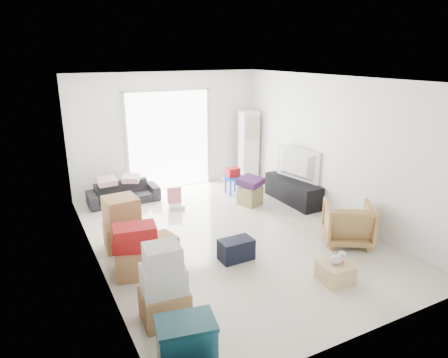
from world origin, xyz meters
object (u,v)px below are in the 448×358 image
sofa (123,189)px  wood_crate (335,273)px  armchair (348,221)px  kids_table (233,175)px  ottoman (250,195)px  storage_bins (187,349)px  television (293,176)px  tv_console (293,191)px  ac_tower (249,146)px

sofa → wood_crate: sofa is taller
armchair → kids_table: size_ratio=1.26×
ottoman → kids_table: kids_table is taller
storage_bins → ottoman: size_ratio=1.61×
television → wood_crate: bearing=143.7°
television → armchair: bearing=159.5°
television → ottoman: bearing=61.7°
tv_console → television: 0.33m
sofa → ottoman: bearing=-30.3°
ac_tower → ottoman: 1.85m
kids_table → wood_crate: (-0.48, -3.90, -0.30)m
sofa → storage_bins: bearing=-97.6°
sofa → armchair: armchair is taller
ac_tower → ottoman: bearing=-119.2°
wood_crate → television: bearing=64.1°
wood_crate → ac_tower: bearing=74.0°
kids_table → tv_console: bearing=-49.3°
sofa → storage_bins: (-0.65, -5.15, 0.03)m
tv_console → ac_tower: bearing=91.6°
sofa → storage_bins: storage_bins is taller
television → kids_table: television is taller
ottoman → tv_console: bearing=-17.9°
tv_console → sofa: 3.64m
kids_table → wood_crate: kids_table is taller
sofa → television: bearing=-27.2°
ottoman → ac_tower: bearing=60.8°
television → sofa: television is taller
armchair → tv_console: bearing=-66.9°
tv_console → wood_crate: 3.17m
kids_table → wood_crate: 3.94m
ottoman → kids_table: (-0.01, 0.76, 0.24)m
ac_tower → kids_table: size_ratio=2.84×
tv_console → sofa: bearing=153.2°
sofa → wood_crate: (1.87, -4.50, -0.15)m
ottoman → sofa: bearing=150.1°
television → ottoman: (-0.89, 0.29, -0.37)m
sofa → storage_bins: 5.20m
storage_bins → kids_table: (3.00, 4.56, 0.11)m
television → tv_console: bearing=-0.0°
armchair → ottoman: size_ratio=1.93×
ac_tower → television: size_ratio=1.48×
ac_tower → sofa: (-3.20, -0.15, -0.58)m
sofa → armchair: (2.89, -3.65, 0.10)m
tv_console → armchair: size_ratio=1.92×
television → sofa: bearing=52.8°
kids_table → television: bearing=-49.3°
sofa → armchair: bearing=-52.0°
sofa → kids_table: (2.35, -0.60, 0.15)m
television → sofa: (-3.25, 1.65, -0.28)m
ac_tower → wood_crate: 4.89m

